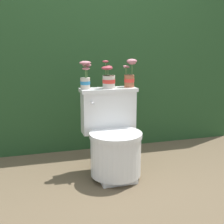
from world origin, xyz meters
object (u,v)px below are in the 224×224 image
object	(u,v)px
potted_plant_left	(85,77)
potted_plant_middle	(130,75)
potted_plant_midleft	(109,79)
toilet	(114,141)

from	to	relation	value
potted_plant_left	potted_plant_middle	xyz separation A→B (m)	(0.39, 0.00, 0.00)
potted_plant_left	potted_plant_midleft	size ratio (longest dim) A/B	1.00
toilet	potted_plant_left	world-z (taller)	potted_plant_left
potted_plant_midleft	potted_plant_middle	bearing A→B (deg)	4.34
potted_plant_left	potted_plant_midleft	xyz separation A→B (m)	(0.20, -0.01, -0.02)
toilet	potted_plant_left	size ratio (longest dim) A/B	3.14
toilet	potted_plant_midleft	xyz separation A→B (m)	(0.00, 0.16, 0.50)
toilet	potted_plant_left	distance (m)	0.58
toilet	potted_plant_left	bearing A→B (deg)	138.80
potted_plant_left	potted_plant_middle	world-z (taller)	potted_plant_middle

